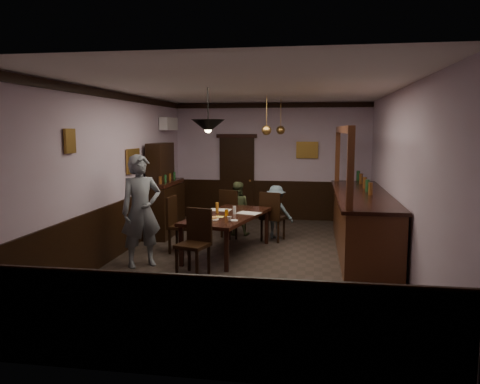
% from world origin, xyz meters
% --- Properties ---
extents(room, '(5.01, 8.01, 3.01)m').
position_xyz_m(room, '(0.00, 0.00, 1.50)').
color(room, '#2D2621').
rests_on(room, ground).
extents(dining_table, '(1.47, 2.37, 0.75)m').
position_xyz_m(dining_table, '(-0.49, 0.40, 0.69)').
color(dining_table, black).
rests_on(dining_table, ground).
extents(chair_far_left, '(0.59, 0.59, 1.04)m').
position_xyz_m(chair_far_left, '(-0.66, 1.74, 0.57)').
color(chair_far_left, black).
rests_on(chair_far_left, ground).
extents(chair_far_right, '(0.55, 0.55, 1.04)m').
position_xyz_m(chair_far_right, '(0.23, 1.54, 0.57)').
color(chair_far_right, black).
rests_on(chair_far_right, ground).
extents(chair_near, '(0.57, 0.57, 1.06)m').
position_xyz_m(chair_near, '(-0.77, -0.88, 0.58)').
color(chair_near, black).
rests_on(chair_near, ground).
extents(chair_side, '(0.50, 0.50, 1.06)m').
position_xyz_m(chair_side, '(-1.45, 0.41, 0.58)').
color(chair_side, black).
rests_on(chair_side, ground).
extents(person_standing, '(0.83, 0.78, 1.90)m').
position_xyz_m(person_standing, '(-1.79, -0.58, 0.95)').
color(person_standing, slate).
rests_on(person_standing, ground).
extents(person_seated_left, '(0.60, 0.48, 1.18)m').
position_xyz_m(person_seated_left, '(-0.58, 2.02, 0.59)').
color(person_seated_left, '#4B5633').
rests_on(person_seated_left, ground).
extents(person_seated_right, '(0.81, 0.58, 1.14)m').
position_xyz_m(person_seated_right, '(0.30, 1.81, 0.57)').
color(person_seated_right, slate).
rests_on(person_seated_right, ground).
extents(newspaper_left, '(0.44, 0.33, 0.01)m').
position_xyz_m(newspaper_left, '(-0.72, 0.86, 0.75)').
color(newspaper_left, silver).
rests_on(newspaper_left, dining_table).
extents(newspaper_right, '(0.49, 0.42, 0.01)m').
position_xyz_m(newspaper_right, '(-0.12, 0.59, 0.75)').
color(newspaper_right, silver).
rests_on(newspaper_right, dining_table).
extents(napkin, '(0.18, 0.18, 0.00)m').
position_xyz_m(napkin, '(-0.59, 0.15, 0.75)').
color(napkin, '#ECD756').
rests_on(napkin, dining_table).
extents(saucer, '(0.15, 0.15, 0.01)m').
position_xyz_m(saucer, '(-0.28, -0.17, 0.76)').
color(saucer, white).
rests_on(saucer, dining_table).
extents(coffee_cup, '(0.10, 0.10, 0.07)m').
position_xyz_m(coffee_cup, '(-0.34, -0.24, 0.80)').
color(coffee_cup, white).
rests_on(coffee_cup, saucer).
extents(pastry_plate, '(0.22, 0.22, 0.01)m').
position_xyz_m(pastry_plate, '(-0.65, -0.13, 0.76)').
color(pastry_plate, white).
rests_on(pastry_plate, dining_table).
extents(pastry_ring_a, '(0.13, 0.13, 0.04)m').
position_xyz_m(pastry_ring_a, '(-0.67, -0.16, 0.79)').
color(pastry_ring_a, '#C68C47').
rests_on(pastry_ring_a, pastry_plate).
extents(pastry_ring_b, '(0.13, 0.13, 0.04)m').
position_xyz_m(pastry_ring_b, '(-0.64, -0.11, 0.79)').
color(pastry_ring_b, '#C68C47').
rests_on(pastry_ring_b, pastry_plate).
extents(soda_can, '(0.07, 0.07, 0.12)m').
position_xyz_m(soda_can, '(-0.48, 0.26, 0.81)').
color(soda_can, orange).
rests_on(soda_can, dining_table).
extents(beer_glass, '(0.06, 0.06, 0.20)m').
position_xyz_m(beer_glass, '(-0.71, 0.53, 0.85)').
color(beer_glass, '#BF721E').
rests_on(beer_glass, dining_table).
extents(water_glass, '(0.06, 0.06, 0.15)m').
position_xyz_m(water_glass, '(-0.37, 0.47, 0.82)').
color(water_glass, silver).
rests_on(water_glass, dining_table).
extents(pepper_mill, '(0.04, 0.04, 0.14)m').
position_xyz_m(pepper_mill, '(-1.04, -0.24, 0.82)').
color(pepper_mill, black).
rests_on(pepper_mill, dining_table).
extents(sideboard, '(0.55, 1.53, 2.02)m').
position_xyz_m(sideboard, '(-2.21, 1.84, 0.81)').
color(sideboard, black).
rests_on(sideboard, ground).
extents(bar_counter, '(0.99, 4.24, 2.38)m').
position_xyz_m(bar_counter, '(1.99, 0.98, 0.60)').
color(bar_counter, '#4B2414').
rests_on(bar_counter, ground).
extents(door_back, '(0.90, 0.06, 2.10)m').
position_xyz_m(door_back, '(-0.90, 3.95, 1.05)').
color(door_back, black).
rests_on(door_back, ground).
extents(ac_unit, '(0.20, 0.85, 0.30)m').
position_xyz_m(ac_unit, '(-2.38, 2.90, 2.45)').
color(ac_unit, white).
rests_on(ac_unit, ground).
extents(picture_left_small, '(0.04, 0.28, 0.36)m').
position_xyz_m(picture_left_small, '(-2.46, -1.60, 2.15)').
color(picture_left_small, olive).
rests_on(picture_left_small, ground).
extents(picture_left_large, '(0.04, 0.62, 0.48)m').
position_xyz_m(picture_left_large, '(-2.46, 0.80, 1.70)').
color(picture_left_large, olive).
rests_on(picture_left_large, ground).
extents(picture_back, '(0.55, 0.04, 0.42)m').
position_xyz_m(picture_back, '(0.90, 3.96, 1.80)').
color(picture_back, olive).
rests_on(picture_back, ground).
extents(pendant_iron, '(0.56, 0.56, 0.74)m').
position_xyz_m(pendant_iron, '(-0.67, -0.38, 2.37)').
color(pendant_iron, black).
rests_on(pendant_iron, ground).
extents(pendant_brass_mid, '(0.20, 0.20, 0.81)m').
position_xyz_m(pendant_brass_mid, '(0.10, 1.63, 2.30)').
color(pendant_brass_mid, '#BF8C3F').
rests_on(pendant_brass_mid, ground).
extents(pendant_brass_far, '(0.20, 0.20, 0.81)m').
position_xyz_m(pendant_brass_far, '(0.30, 2.89, 2.30)').
color(pendant_brass_far, '#BF8C3F').
rests_on(pendant_brass_far, ground).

